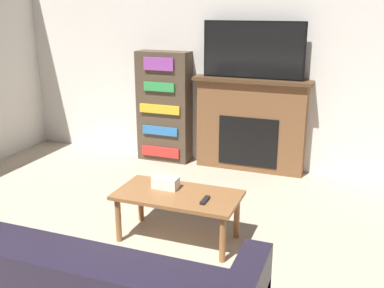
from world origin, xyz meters
name	(u,v)px	position (x,y,z in m)	size (l,w,h in m)	color
wall_back	(232,56)	(0.00, 4.24, 1.35)	(6.64, 0.06, 2.70)	silver
fireplace	(251,125)	(0.30, 4.10, 0.56)	(1.39, 0.28, 1.11)	brown
tv	(253,50)	(0.30, 4.08, 1.44)	(1.17, 0.03, 0.65)	black
coffee_table	(178,200)	(0.14, 2.18, 0.37)	(1.04, 0.54, 0.43)	brown
tissue_box	(166,183)	(0.00, 2.26, 0.48)	(0.22, 0.12, 0.10)	white
remote_control	(205,200)	(0.41, 2.11, 0.44)	(0.04, 0.15, 0.02)	black
bookshelf	(164,107)	(-0.82, 4.07, 0.69)	(0.67, 0.29, 1.39)	#4C3D2D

